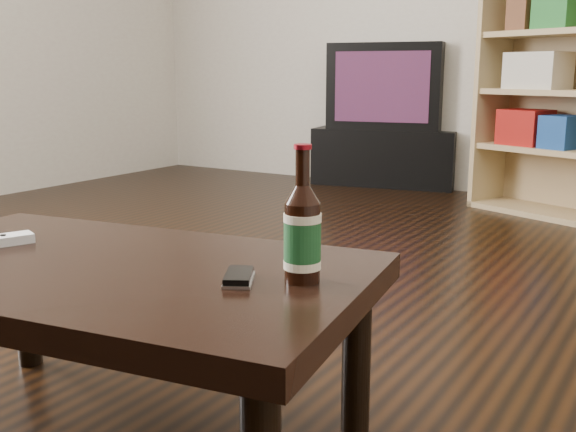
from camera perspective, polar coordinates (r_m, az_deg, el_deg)
The scene contains 7 objects.
floor at distance 1.90m, azimuth -11.57°, elevation -11.80°, with size 5.00×6.00×0.01m, color black.
tv_stand at distance 4.70m, azimuth 8.40°, elevation 5.06°, with size 0.95×0.48×0.38m, color black.
tv at distance 4.67m, azimuth 8.58°, elevation 10.81°, with size 0.82×0.60×0.56m.
bookshelf at distance 3.88m, azimuth 21.20°, elevation 10.16°, with size 0.77×0.56×1.30m.
coffee_table at distance 1.39m, azimuth -15.15°, elevation -5.91°, with size 1.12×0.75×0.39m.
beer_bottle at distance 1.19m, azimuth 1.23°, elevation -1.55°, with size 0.09×0.09×0.25m.
phone at distance 1.21m, azimuth -4.19°, elevation -5.19°, with size 0.09×0.11×0.02m.
Camera 1 is at (1.21, -1.25, 0.76)m, focal length 42.00 mm.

